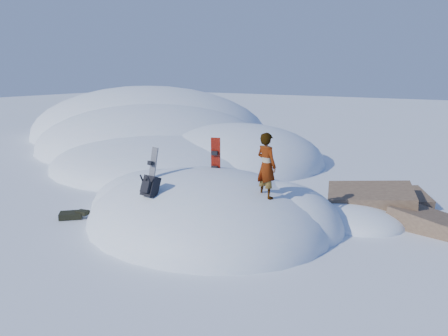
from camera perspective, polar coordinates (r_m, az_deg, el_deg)
The scene contains 9 objects.
ground at distance 12.26m, azimuth -2.34°, elevation -7.31°, with size 120.00×120.00×0.00m, color white.
snow_mound at distance 12.54m, azimuth -2.36°, elevation -6.85°, with size 8.00×6.00×3.00m.
snow_ridge at distance 26.08m, azimuth -8.78°, elevation 3.29°, with size 21.50×18.50×6.40m.
rock_outcrop at distance 13.44m, azimuth 18.58°, elevation -6.11°, with size 4.68×4.41×1.68m.
snowboard_red at distance 12.51m, azimuth -1.13°, elevation 0.78°, with size 0.27×0.20×1.45m.
snowboard_dark at distance 11.88m, azimuth -9.41°, elevation -0.55°, with size 0.32×0.34×1.37m.
backpack at distance 10.79m, azimuth -9.66°, elevation -2.38°, with size 0.40×0.50×0.61m.
gear_pile at distance 13.40m, azimuth -19.14°, elevation -5.79°, with size 0.85×0.75×0.22m.
person at distance 10.50m, azimuth 5.56°, elevation 0.30°, with size 0.58×0.38×1.60m, color slate.
Camera 1 is at (6.63, -9.43, 4.19)m, focal length 35.00 mm.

